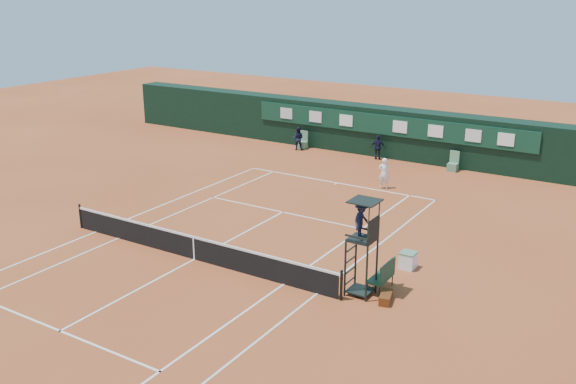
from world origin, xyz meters
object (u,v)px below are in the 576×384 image
(player_bench, at_px, (384,275))
(player, at_px, (384,173))
(tennis_net, at_px, (194,247))
(cooler, at_px, (408,260))
(umpire_chair, at_px, (362,227))

(player_bench, distance_m, player, 11.91)
(tennis_net, height_order, player_bench, same)
(cooler, bearing_deg, tennis_net, -153.65)
(umpire_chair, relative_size, player, 2.07)
(player_bench, height_order, cooler, player_bench)
(player_bench, bearing_deg, player, 113.84)
(tennis_net, bearing_deg, player, 78.59)
(tennis_net, relative_size, player_bench, 10.75)
(cooler, xyz_separation_m, player, (-4.84, 8.70, 0.50))
(player, bearing_deg, tennis_net, 64.09)
(umpire_chair, bearing_deg, player_bench, 50.57)
(tennis_net, bearing_deg, cooler, 26.35)
(cooler, height_order, player, player)
(umpire_chair, height_order, cooler, umpire_chair)
(player_bench, distance_m, cooler, 2.21)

